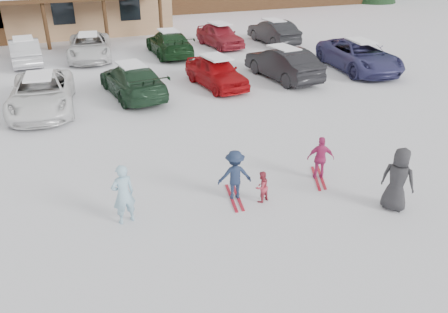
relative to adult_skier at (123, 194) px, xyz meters
name	(u,v)px	position (x,y,z in m)	size (l,w,h in m)	color
ground	(227,209)	(2.51, -0.42, -0.78)	(160.00, 160.00, 0.00)	white
adult_skier	(123,194)	(0.00, 0.00, 0.00)	(0.57, 0.37, 1.56)	#99C5DB
toddler_red	(262,187)	(3.49, -0.38, -0.34)	(0.42, 0.33, 0.87)	#B53647
child_navy	(235,175)	(2.90, 0.03, -0.08)	(0.90, 0.52, 1.39)	#1D2A47
skis_child_navy	(235,197)	(2.90, 0.03, -0.76)	(0.20, 1.40, 0.03)	maroon
child_magenta	(321,158)	(5.58, 0.12, -0.13)	(0.76, 0.32, 1.30)	#BE2D6C
skis_child_magenta	(318,178)	(5.58, 0.12, -0.76)	(0.20, 1.40, 0.03)	maroon
bystander_dark	(398,180)	(6.49, -1.92, 0.07)	(0.83, 0.54, 1.69)	#29292C
parked_car_2	(42,93)	(-1.67, 9.01, -0.06)	(2.38, 5.15, 1.43)	white
parked_car_3	(132,80)	(2.04, 9.48, -0.08)	(1.97, 4.84, 1.41)	#1E3A26
parked_car_4	(216,72)	(5.92, 9.43, -0.08)	(1.65, 4.09, 1.39)	#AD0D11
parked_car_5	(283,63)	(9.39, 9.39, -0.01)	(1.63, 4.68, 1.54)	black
parked_car_6	(359,56)	(13.84, 9.35, -0.01)	(2.55, 5.54, 1.54)	navy
parked_car_9	(25,51)	(-2.36, 17.08, -0.08)	(1.48, 4.25, 1.40)	silver
parked_car_10	(89,47)	(1.04, 17.01, -0.08)	(2.33, 5.05, 1.40)	white
parked_car_11	(169,43)	(5.49, 16.15, -0.06)	(2.01, 4.94, 1.43)	#153519
parked_car_12	(220,35)	(9.12, 17.26, -0.05)	(1.71, 4.25, 1.45)	#A72634
parked_car_13	(273,32)	(12.71, 16.81, -0.03)	(1.58, 4.54, 1.50)	black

